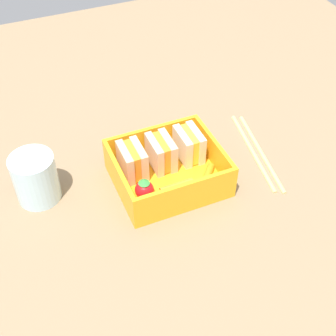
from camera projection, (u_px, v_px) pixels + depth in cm
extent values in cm
cube|color=#846C4E|center=(168.00, 186.00, 70.44)|extent=(120.00, 120.00, 2.00)
cube|color=#F8A71C|center=(168.00, 178.00, 69.33)|extent=(15.39, 13.29, 1.20)
cube|color=#F8A71C|center=(152.00, 139.00, 71.62)|extent=(15.39, 0.60, 4.29)
cube|color=#F8A71C|center=(186.00, 195.00, 63.22)|extent=(15.39, 0.60, 4.29)
cube|color=#F8A71C|center=(119.00, 179.00, 65.34)|extent=(0.60, 12.09, 4.29)
cube|color=#F8A71C|center=(214.00, 151.00, 69.50)|extent=(0.60, 12.09, 4.29)
cube|color=#E5B684|center=(125.00, 163.00, 67.40)|extent=(1.08, 5.17, 4.72)
cube|color=orange|center=(132.00, 161.00, 67.71)|extent=(1.08, 4.76, 4.34)
cube|color=#E5B684|center=(139.00, 159.00, 68.01)|extent=(1.08, 5.17, 4.72)
cube|color=#DCB58C|center=(154.00, 155.00, 68.68)|extent=(1.08, 5.17, 4.72)
cube|color=orange|center=(161.00, 153.00, 68.98)|extent=(1.08, 4.76, 4.34)
cube|color=#DCB58C|center=(168.00, 151.00, 69.29)|extent=(1.08, 5.17, 4.72)
cube|color=beige|center=(182.00, 147.00, 69.95)|extent=(1.08, 5.17, 4.72)
cube|color=yellow|center=(189.00, 145.00, 70.26)|extent=(1.08, 4.76, 4.34)
cube|color=beige|center=(195.00, 143.00, 70.56)|extent=(1.08, 5.17, 4.72)
sphere|color=red|center=(144.00, 190.00, 64.94)|extent=(2.71, 2.71, 2.71)
cone|color=green|center=(144.00, 182.00, 63.79)|extent=(1.62, 1.62, 0.60)
cylinder|color=orange|center=(176.00, 187.00, 66.38)|extent=(5.01, 1.31, 1.22)
cylinder|color=orange|center=(207.00, 177.00, 67.86)|extent=(4.14, 4.52, 1.10)
cylinder|color=tan|center=(253.00, 150.00, 74.15)|extent=(3.70, 18.21, 0.70)
cylinder|color=tan|center=(260.00, 149.00, 74.35)|extent=(3.70, 18.21, 0.70)
cylinder|color=silver|center=(35.00, 178.00, 65.05)|extent=(6.20, 6.20, 7.28)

